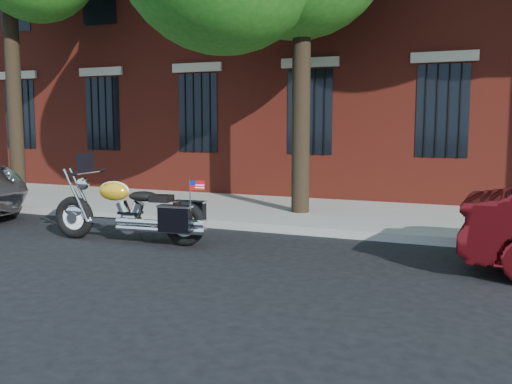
% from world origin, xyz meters
% --- Properties ---
extents(ground, '(120.00, 120.00, 0.00)m').
position_xyz_m(ground, '(0.00, 0.00, 0.00)').
color(ground, black).
rests_on(ground, ground).
extents(curb, '(40.00, 0.16, 0.15)m').
position_xyz_m(curb, '(0.00, 1.38, 0.07)').
color(curb, gray).
rests_on(curb, ground).
extents(sidewalk, '(40.00, 3.60, 0.15)m').
position_xyz_m(sidewalk, '(0.00, 3.26, 0.07)').
color(sidewalk, gray).
rests_on(sidewalk, ground).
extents(motorcycle, '(2.89, 0.96, 1.44)m').
position_xyz_m(motorcycle, '(-1.22, -0.34, 0.49)').
color(motorcycle, black).
rests_on(motorcycle, ground).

